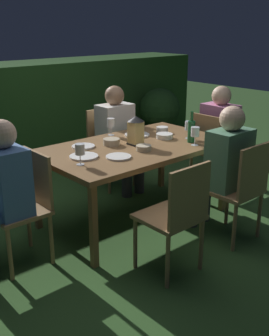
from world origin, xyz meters
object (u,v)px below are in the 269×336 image
object	(u,v)px
wine_glass_d	(80,150)
potted_plant_by_hedge	(160,111)
wine_glass_b	(189,127)
plate_c	(119,157)
chair_head_far	(211,148)
plate_d	(83,146)
person_in_green	(222,164)
person_in_pink	(223,132)
dining_table	(135,151)
lantern_centerpiece	(136,129)
plate_a	(84,156)
chair_side_right_b	(108,143)
plate_b	(137,135)
green_bottle_on_table	(191,131)
bowl_salad	(164,136)
bowl_bread	(111,142)
bowl_olives	(144,148)
chair_side_left_b	(240,187)
person_in_cream	(119,134)
chair_side_left_a	(176,214)
wine_glass_c	(195,133)
bowl_dip	(162,129)
wine_glass_a	(111,124)
chair_head_near	(25,203)

from	to	relation	value
wine_glass_d	potted_plant_by_hedge	size ratio (longest dim) A/B	0.19
wine_glass_b	plate_c	bearing A→B (deg)	-178.38
chair_head_far	plate_d	distance (m)	1.53
person_in_green	person_in_pink	size ratio (longest dim) A/B	1.00
dining_table	lantern_centerpiece	world-z (taller)	lantern_centerpiece
plate_a	plate_d	bearing A→B (deg)	55.90
chair_side_right_b	plate_b	xyz separation A→B (m)	(-0.14, -0.65, 0.25)
chair_head_far	green_bottle_on_table	world-z (taller)	green_bottle_on_table
lantern_centerpiece	bowl_salad	world-z (taller)	lantern_centerpiece
bowl_bread	bowl_salad	size ratio (longest dim) A/B	0.95
dining_table	bowl_olives	world-z (taller)	bowl_olives
bowl_olives	chair_side_left_b	bearing A→B (deg)	-58.64
chair_side_right_b	person_in_cream	bearing A→B (deg)	-90.00
chair_side_right_b	wine_glass_b	distance (m)	1.13
chair_side_right_b	bowl_salad	bearing A→B (deg)	-90.65
plate_c	lantern_centerpiece	bearing A→B (deg)	28.83
chair_side_right_b	chair_side_left_b	bearing A→B (deg)	-90.00
chair_side_left_a	person_in_cream	bearing A→B (deg)	64.09
wine_glass_c	plate_a	distance (m)	1.03
bowl_olives	bowl_dip	bearing A→B (deg)	31.04
green_bottle_on_table	plate_a	distance (m)	1.06
person_in_cream	wine_glass_a	size ratio (longest dim) A/B	6.80
plate_c	person_in_green	bearing A→B (deg)	-34.68
dining_table	person_in_green	xyz separation A→B (m)	(0.39, -0.70, -0.04)
wine_glass_a	bowl_dip	size ratio (longest dim) A/B	1.43
person_in_pink	plate_c	xyz separation A→B (m)	(-1.65, -0.19, 0.10)
chair_side_left_a	wine_glass_a	distance (m)	1.44
person_in_pink	plate_c	bearing A→B (deg)	-173.35
chair_side_right_b	wine_glass_c	size ratio (longest dim) A/B	5.15
dining_table	bowl_olives	bearing A→B (deg)	-105.74
plate_b	wine_glass_a	bearing A→B (deg)	136.09
chair_side_left_a	plate_c	world-z (taller)	chair_side_left_a
chair_side_left_a	lantern_centerpiece	xyz separation A→B (m)	(0.41, 0.90, 0.39)
person_in_green	plate_d	world-z (taller)	person_in_green
chair_head_near	wine_glass_a	bearing A→B (deg)	19.80
chair_head_far	potted_plant_by_hedge	bearing A→B (deg)	62.45
chair_side_left_b	green_bottle_on_table	size ratio (longest dim) A/B	3.00
person_in_pink	plate_b	bearing A→B (deg)	166.99
bowl_olives	chair_side_left_a	bearing A→B (deg)	-115.17
chair_side_left_b	plate_c	distance (m)	1.04
plate_c	bowl_olives	bearing A→B (deg)	2.89
dining_table	bowl_dip	distance (m)	0.55
chair_head_far	person_in_cream	size ratio (longest dim) A/B	0.76
green_bottle_on_table	bowl_bread	xyz separation A→B (m)	(-0.61, 0.41, -0.08)
plate_a	plate_c	world-z (taller)	same
dining_table	plate_a	xyz separation A→B (m)	(-0.55, 0.01, 0.06)
person_in_green	chair_head_far	xyz separation A→B (m)	(0.72, 0.70, -0.15)
person_in_green	potted_plant_by_hedge	xyz separation A→B (m)	(1.59, 2.37, -0.11)
lantern_centerpiece	bowl_salad	xyz separation A→B (m)	(0.35, -0.02, -0.12)
wine_glass_d	potted_plant_by_hedge	world-z (taller)	wine_glass_d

